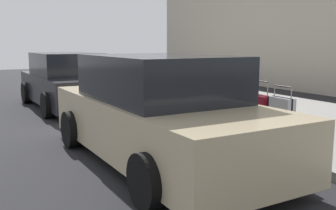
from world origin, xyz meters
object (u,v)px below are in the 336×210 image
(suitcase_maroon_1, at_px, (260,114))
(suitcase_silver_0, at_px, (281,118))
(suitcase_black_4, at_px, (215,106))
(suitcase_silver_7, at_px, (183,98))
(parked_car_charcoal_1, at_px, (67,82))
(suitcase_red_6, at_px, (196,101))
(suitcase_olive_5, at_px, (206,99))
(bollard_post, at_px, (150,85))
(suitcase_teal_2, at_px, (244,113))
(suitcase_maroon_8, at_px, (175,95))
(suitcase_navy_3, at_px, (231,109))
(parked_car_beige_0, at_px, (159,113))
(fire_hydrant, at_px, (162,89))

(suitcase_maroon_1, bearing_deg, suitcase_silver_0, -178.41)
(suitcase_black_4, xyz_separation_m, suitcase_silver_7, (1.47, -0.03, 0.00))
(parked_car_charcoal_1, bearing_deg, suitcase_black_4, -149.78)
(suitcase_red_6, relative_size, parked_car_charcoal_1, 0.19)
(suitcase_olive_5, relative_size, suitcase_silver_7, 1.50)
(suitcase_olive_5, height_order, bollard_post, suitcase_olive_5)
(suitcase_silver_0, bearing_deg, suitcase_red_6, -2.23)
(suitcase_olive_5, xyz_separation_m, bollard_post, (2.67, 0.18, 0.09))
(suitcase_teal_2, relative_size, suitcase_maroon_8, 1.19)
(suitcase_silver_7, bearing_deg, suitcase_silver_0, 179.21)
(suitcase_black_4, bearing_deg, suitcase_teal_2, -176.67)
(suitcase_navy_3, distance_m, suitcase_silver_7, 1.91)
(suitcase_black_4, relative_size, parked_car_beige_0, 0.18)
(parked_car_beige_0, bearing_deg, bollard_post, -24.19)
(suitcase_red_6, distance_m, suitcase_maroon_8, 0.98)
(suitcase_red_6, distance_m, fire_hydrant, 1.70)
(suitcase_maroon_8, relative_size, parked_car_charcoal_1, 0.14)
(suitcase_navy_3, bearing_deg, suitcase_silver_7, 1.65)
(suitcase_teal_2, distance_m, suitcase_maroon_8, 2.89)
(suitcase_silver_0, height_order, parked_car_beige_0, parked_car_beige_0)
(suitcase_maroon_8, height_order, parked_car_charcoal_1, parked_car_charcoal_1)
(suitcase_olive_5, bearing_deg, suitcase_maroon_1, 176.72)
(suitcase_maroon_8, height_order, parked_car_beige_0, parked_car_beige_0)
(suitcase_navy_3, xyz_separation_m, parked_car_charcoal_1, (4.42, 2.41, 0.30))
(suitcase_black_4, distance_m, suitcase_red_6, 0.98)
(suitcase_silver_0, bearing_deg, suitcase_navy_3, -3.72)
(suitcase_maroon_1, height_order, suitcase_red_6, suitcase_maroon_1)
(suitcase_maroon_1, height_order, parked_car_charcoal_1, parked_car_charcoal_1)
(suitcase_silver_7, distance_m, parked_car_charcoal_1, 3.45)
(suitcase_red_6, bearing_deg, parked_car_charcoal_1, 38.87)
(suitcase_teal_2, bearing_deg, suitcase_navy_3, -3.84)
(suitcase_silver_0, bearing_deg, suitcase_maroon_1, 1.59)
(suitcase_maroon_8, bearing_deg, suitcase_red_6, -177.68)
(suitcase_olive_5, bearing_deg, fire_hydrant, 0.88)
(suitcase_maroon_1, height_order, suitcase_black_4, suitcase_maroon_1)
(suitcase_olive_5, relative_size, parked_car_beige_0, 0.20)
(suitcase_teal_2, relative_size, suitcase_black_4, 0.88)
(suitcase_maroon_1, height_order, suitcase_navy_3, suitcase_maroon_1)
(suitcase_red_6, relative_size, bollard_post, 0.92)
(suitcase_black_4, xyz_separation_m, fire_hydrant, (2.68, -0.05, 0.09))
(suitcase_teal_2, height_order, suitcase_maroon_8, suitcase_teal_2)
(bollard_post, distance_m, parked_car_charcoal_1, 2.37)
(suitcase_silver_0, xyz_separation_m, suitcase_red_6, (3.01, -0.12, -0.11))
(suitcase_maroon_1, xyz_separation_m, suitcase_black_4, (1.48, -0.03, -0.06))
(suitcase_silver_0, distance_m, parked_car_charcoal_1, 6.44)
(suitcase_navy_3, height_order, suitcase_maroon_8, suitcase_navy_3)
(parked_car_beige_0, distance_m, parked_car_charcoal_1, 5.77)
(suitcase_teal_2, bearing_deg, suitcase_silver_0, 176.33)
(suitcase_maroon_1, bearing_deg, parked_car_beige_0, 97.72)
(suitcase_silver_0, relative_size, suitcase_red_6, 1.12)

